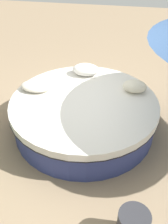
% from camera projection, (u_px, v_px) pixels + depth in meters
% --- Properties ---
extents(ground_plane, '(16.00, 16.00, 0.00)m').
position_uv_depth(ground_plane, '(84.00, 128.00, 4.78)').
color(ground_plane, '#9E8466').
extents(round_bed, '(2.52, 2.52, 0.59)m').
position_uv_depth(round_bed, '(84.00, 114.00, 4.60)').
color(round_bed, navy).
rests_on(round_bed, ground_plane).
extents(throw_pillow_0, '(0.42, 0.29, 0.22)m').
position_uv_depth(throw_pillow_0, '(135.00, 86.00, 4.58)').
color(throw_pillow_0, beige).
rests_on(throw_pillow_0, round_bed).
extents(throw_pillow_1, '(0.51, 0.35, 0.22)m').
position_uv_depth(throw_pillow_1, '(86.00, 70.00, 5.07)').
color(throw_pillow_1, white).
rests_on(throw_pillow_1, round_bed).
extents(throw_pillow_2, '(0.55, 0.36, 0.15)m').
position_uv_depth(throw_pillow_2, '(36.00, 86.00, 4.66)').
color(throw_pillow_2, silver).
rests_on(throw_pillow_2, round_bed).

